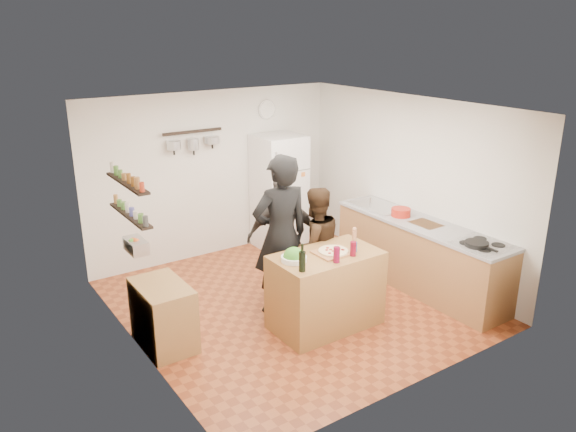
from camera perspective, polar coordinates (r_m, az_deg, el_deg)
room_shell at (r=7.12m, az=-1.30°, el=1.38°), size 4.20×4.20×4.20m
prep_island at (r=6.61m, az=3.85°, el=-7.53°), size 1.25×0.72×0.91m
pizza_board at (r=6.45m, az=4.61°, el=-3.71°), size 0.42×0.34×0.02m
pizza at (r=6.44m, az=4.62°, el=-3.56°), size 0.34×0.34×0.02m
salad_bowl at (r=6.22m, az=0.60°, el=-4.35°), size 0.29×0.29×0.06m
wine_bottle at (r=5.94m, az=1.45°, el=-4.65°), size 0.07×0.07×0.22m
wine_glass_near at (r=6.19m, az=4.96°, el=-3.94°), size 0.07×0.07×0.18m
wine_glass_far at (r=6.38m, az=6.62°, el=-3.32°), size 0.07×0.07×0.17m
pepper_mill at (r=6.69m, az=6.73°, el=-2.21°), size 0.05×0.05×0.17m
salt_canister at (r=6.49m, az=6.70°, el=-3.15°), size 0.07×0.07×0.12m
person_left at (r=6.71m, az=-0.74°, el=-2.01°), size 0.78×0.56×2.00m
person_center at (r=7.04m, az=2.73°, el=-3.08°), size 0.81×0.67×1.53m
person_back at (r=7.26m, az=-0.53°, el=-2.12°), size 1.00×0.74×1.58m
counter_run at (r=7.77m, az=13.21°, el=-3.89°), size 0.63×2.63×0.90m
stove_top at (r=7.05m, az=19.10°, el=-2.81°), size 0.60×0.62×0.02m
skillet at (r=6.97m, az=18.62°, el=-2.70°), size 0.28×0.28×0.05m
sink at (r=8.17m, az=9.12°, el=0.98°), size 0.50×0.80×0.03m
cutting_board at (r=7.57m, az=13.84°, el=-0.84°), size 0.30×0.40×0.02m
red_bowl at (r=7.78m, az=11.39°, el=0.38°), size 0.26×0.26×0.11m
fridge at (r=8.81m, az=-0.92°, el=2.44°), size 0.70×0.68×1.80m
wall_clock at (r=8.82m, az=-2.16°, el=10.76°), size 0.30×0.03×0.30m
spice_shelf_lower at (r=6.09m, az=-15.73°, el=0.08°), size 0.12×1.00×0.02m
spice_shelf_upper at (r=6.00m, az=-16.03°, el=3.25°), size 0.12×1.00×0.02m
produce_basket at (r=6.22m, az=-15.19°, el=-2.93°), size 0.18×0.35×0.14m
side_table at (r=6.41m, az=-12.56°, el=-9.80°), size 0.50×0.80×0.73m
pot_rack at (r=8.17m, az=-9.66°, el=8.45°), size 0.90×0.04×0.04m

